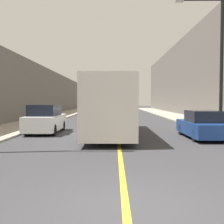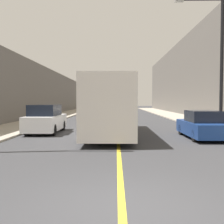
{
  "view_description": "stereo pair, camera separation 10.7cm",
  "coord_description": "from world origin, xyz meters",
  "px_view_note": "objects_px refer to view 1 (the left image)",
  "views": [
    {
      "loc": [
        -0.22,
        -5.05,
        2.09
      ],
      "look_at": [
        -0.37,
        11.81,
        1.36
      ],
      "focal_mm": 42.0,
      "sensor_mm": 36.0,
      "label": 1
    },
    {
      "loc": [
        -0.12,
        -5.04,
        2.09
      ],
      "look_at": [
        -0.37,
        11.81,
        1.36
      ],
      "focal_mm": 42.0,
      "sensor_mm": 36.0,
      "label": 2
    }
  ],
  "objects_px": {
    "bus": "(110,106)",
    "street_lamp_right": "(217,57)",
    "car_right_near": "(203,126)",
    "parked_suv_left": "(46,120)"
  },
  "relations": [
    {
      "from": "parked_suv_left",
      "to": "car_right_near",
      "type": "relative_size",
      "value": 1.0
    },
    {
      "from": "parked_suv_left",
      "to": "street_lamp_right",
      "type": "height_order",
      "value": "street_lamp_right"
    },
    {
      "from": "car_right_near",
      "to": "street_lamp_right",
      "type": "distance_m",
      "value": 4.36
    },
    {
      "from": "parked_suv_left",
      "to": "car_right_near",
      "type": "distance_m",
      "value": 9.65
    },
    {
      "from": "bus",
      "to": "street_lamp_right",
      "type": "distance_m",
      "value": 7.05
    },
    {
      "from": "bus",
      "to": "car_right_near",
      "type": "relative_size",
      "value": 2.31
    },
    {
      "from": "parked_suv_left",
      "to": "car_right_near",
      "type": "height_order",
      "value": "parked_suv_left"
    },
    {
      "from": "car_right_near",
      "to": "street_lamp_right",
      "type": "relative_size",
      "value": 0.55
    },
    {
      "from": "bus",
      "to": "car_right_near",
      "type": "xyz_separation_m",
      "value": [
        5.19,
        -1.52,
        -1.07
      ]
    },
    {
      "from": "car_right_near",
      "to": "street_lamp_right",
      "type": "xyz_separation_m",
      "value": [
        1.22,
        1.2,
        4.01
      ]
    }
  ]
}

